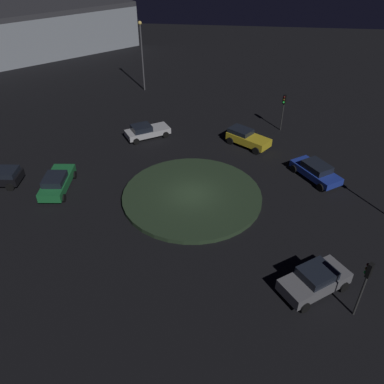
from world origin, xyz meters
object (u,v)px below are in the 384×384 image
at_px(car_green, 57,182).
at_px(car_blue, 316,171).
at_px(traffic_light_northeast, 284,105).
at_px(traffic_light_southeast, 366,279).
at_px(car_silver, 146,131).
at_px(car_yellow, 247,138).
at_px(streetlamp_north, 142,50).
at_px(car_grey, 315,280).
at_px(store_building, 16,31).

bearing_deg(car_green, car_blue, -84.86).
bearing_deg(traffic_light_northeast, traffic_light_southeast, 37.55).
height_order(car_silver, car_yellow, car_yellow).
distance_m(car_silver, car_green, 11.01).
height_order(car_blue, streetlamp_north, streetlamp_north).
distance_m(car_grey, store_building, 58.83).
distance_m(car_blue, car_green, 21.14).
bearing_deg(car_yellow, traffic_light_northeast, 81.57).
height_order(car_grey, car_blue, car_grey).
relative_size(car_green, traffic_light_northeast, 1.25).
relative_size(car_green, streetlamp_north, 0.58).
distance_m(traffic_light_southeast, store_building, 61.24).
relative_size(car_silver, traffic_light_southeast, 1.16).
bearing_deg(car_green, car_silver, -33.95).
distance_m(car_green, store_building, 40.99).
relative_size(car_silver, car_yellow, 1.05).
bearing_deg(store_building, streetlamp_north, 106.56).
relative_size(car_yellow, traffic_light_northeast, 1.15).
distance_m(traffic_light_northeast, streetlamp_north, 18.91).
relative_size(car_blue, car_green, 0.99).
height_order(car_silver, streetlamp_north, streetlamp_north).
bearing_deg(traffic_light_southeast, car_blue, -44.83).
xyz_separation_m(traffic_light_northeast, streetlamp_north, (-16.15, 9.57, 2.26)).
relative_size(car_yellow, store_building, 0.12).
distance_m(car_yellow, store_building, 44.19).
xyz_separation_m(car_grey, traffic_light_southeast, (1.99, -1.53, 1.99)).
distance_m(traffic_light_southeast, traffic_light_northeast, 22.67).
bearing_deg(traffic_light_northeast, store_building, -88.92).
bearing_deg(car_silver, streetlamp_north, 69.80).
height_order(traffic_light_southeast, streetlamp_north, streetlamp_north).
relative_size(traffic_light_southeast, streetlamp_north, 0.48).
distance_m(streetlamp_north, store_building, 26.27).
bearing_deg(car_grey, streetlamp_north, -97.14).
height_order(car_green, streetlamp_north, streetlamp_north).
distance_m(car_silver, traffic_light_southeast, 25.12).
relative_size(car_grey, traffic_light_northeast, 1.20).
xyz_separation_m(car_green, streetlamp_north, (2.44, 22.27, 4.20)).
height_order(traffic_light_southeast, store_building, store_building).
bearing_deg(car_blue, car_yellow, -167.38).
bearing_deg(car_yellow, traffic_light_southeast, -37.52).
distance_m(car_green, traffic_light_northeast, 22.60).
height_order(car_green, traffic_light_northeast, traffic_light_northeast).
xyz_separation_m(car_green, traffic_light_northeast, (18.60, 12.70, 1.94)).
xyz_separation_m(car_yellow, car_blue, (5.66, -5.20, -0.05)).
relative_size(streetlamp_north, store_building, 0.23).
xyz_separation_m(car_grey, streetlamp_north, (-16.47, 30.59, 4.14)).
bearing_deg(store_building, traffic_light_southeast, 89.23).
xyz_separation_m(car_grey, car_yellow, (-3.79, 17.41, -0.02)).
bearing_deg(car_grey, traffic_light_northeast, -124.57).
bearing_deg(traffic_light_northeast, car_yellow, -12.22).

